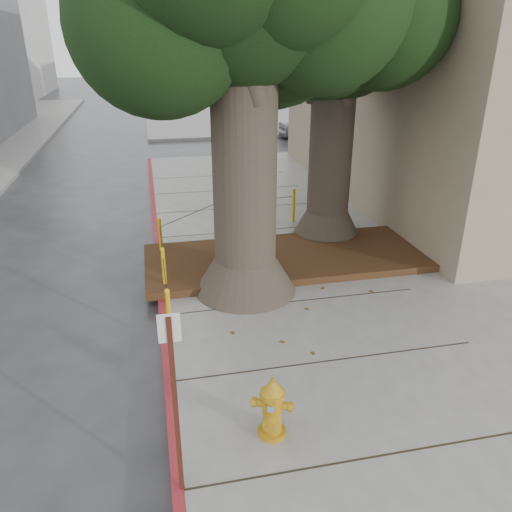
{
  "coord_description": "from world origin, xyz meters",
  "views": [
    {
      "loc": [
        -2.0,
        -6.2,
        4.84
      ],
      "look_at": [
        -0.19,
        2.19,
        1.1
      ],
      "focal_mm": 35.0,
      "sensor_mm": 36.0,
      "label": 1
    }
  ],
  "objects_px": {
    "fire_hydrant": "(272,408)",
    "signpost": "(175,397)",
    "car_silver": "(311,126)",
    "car_red": "(410,129)"
  },
  "relations": [
    {
      "from": "car_silver",
      "to": "signpost",
      "type": "bearing_deg",
      "value": 156.43
    },
    {
      "from": "signpost",
      "to": "car_red",
      "type": "distance_m",
      "value": 23.24
    },
    {
      "from": "car_red",
      "to": "signpost",
      "type": "bearing_deg",
      "value": 139.09
    },
    {
      "from": "fire_hydrant",
      "to": "car_silver",
      "type": "relative_size",
      "value": 0.26
    },
    {
      "from": "car_silver",
      "to": "fire_hydrant",
      "type": "bearing_deg",
      "value": 158.75
    },
    {
      "from": "signpost",
      "to": "car_silver",
      "type": "distance_m",
      "value": 23.17
    },
    {
      "from": "fire_hydrant",
      "to": "car_silver",
      "type": "height_order",
      "value": "car_silver"
    },
    {
      "from": "fire_hydrant",
      "to": "signpost",
      "type": "distance_m",
      "value": 1.59
    },
    {
      "from": "car_silver",
      "to": "car_red",
      "type": "height_order",
      "value": "car_red"
    },
    {
      "from": "signpost",
      "to": "car_silver",
      "type": "bearing_deg",
      "value": 69.77
    }
  ]
}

